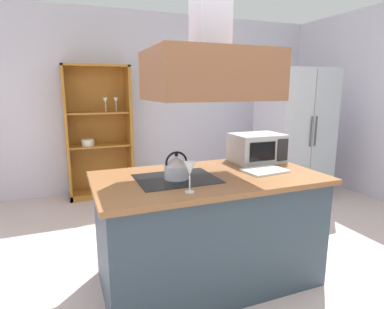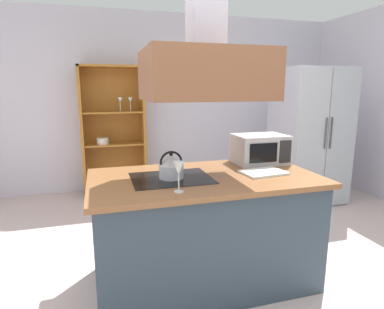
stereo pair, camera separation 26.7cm
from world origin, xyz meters
The scene contains 10 objects.
ground_plane centered at (0.00, 0.00, 0.00)m, with size 7.80×7.80×0.00m, color beige.
wall_back centered at (0.00, 3.00, 1.35)m, with size 6.00×0.12×2.70m, color silver.
kitchen_island centered at (-0.14, 0.18, 0.45)m, with size 1.77×0.97×0.90m.
range_hood centered at (-0.14, 0.18, 1.77)m, with size 0.90×0.70×1.22m.
refrigerator centered at (1.89, 1.66, 0.92)m, with size 0.90×0.77×1.84m.
dish_cabinet centered at (-0.71, 2.78, 0.84)m, with size 0.92×0.40×1.89m.
kettle centered at (-0.40, 0.18, 0.99)m, with size 0.19×0.19×0.21m.
cutting_board centered at (0.34, 0.11, 0.91)m, with size 0.34×0.24×0.02m, color white.
microwave centered at (0.48, 0.46, 1.03)m, with size 0.46×0.35×0.26m.
wine_glass_on_counter centered at (-0.43, -0.16, 1.05)m, with size 0.08×0.08×0.21m.
Camera 1 is at (-1.16, -2.03, 1.57)m, focal length 30.04 mm.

